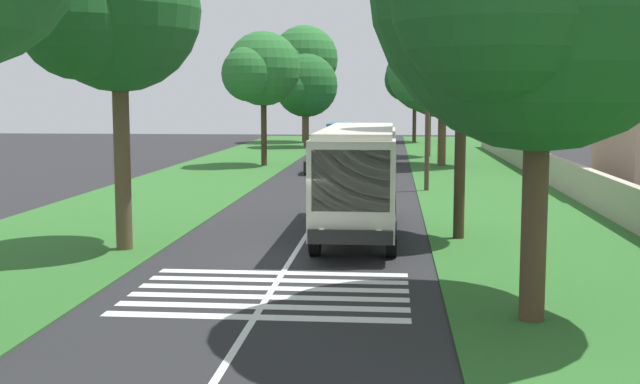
{
  "coord_description": "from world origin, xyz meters",
  "views": [
    {
      "loc": [
        -23.53,
        -2.96,
        4.77
      ],
      "look_at": [
        3.44,
        -0.54,
        1.6
      ],
      "focal_mm": 45.57,
      "sensor_mm": 36.0,
      "label": 1
    }
  ],
  "objects_px": {
    "trailing_car_0": "(370,172)",
    "utility_pole": "(428,112)",
    "roadside_tree_left_2": "(261,71)",
    "roadside_tree_right_3": "(459,26)",
    "roadside_tree_right_4": "(427,72)",
    "coach_bus": "(359,173)",
    "trailing_car_1": "(321,162)",
    "roadside_tree_left_4": "(113,15)",
    "roadside_tree_left_1": "(305,87)",
    "trailing_car_2": "(377,153)",
    "roadside_tree_right_2": "(439,68)",
    "roadside_tree_right_0": "(413,77)",
    "roadside_tree_left_3": "(303,61)",
    "trailing_minibus_0": "(341,134)"
  },
  "relations": [
    {
      "from": "coach_bus",
      "to": "roadside_tree_left_3",
      "type": "relative_size",
      "value": 0.91
    },
    {
      "from": "trailing_minibus_0",
      "to": "utility_pole",
      "type": "bearing_deg",
      "value": -168.04
    },
    {
      "from": "roadside_tree_left_3",
      "to": "roadside_tree_left_4",
      "type": "relative_size",
      "value": 1.23
    },
    {
      "from": "roadside_tree_left_4",
      "to": "utility_pole",
      "type": "xyz_separation_m",
      "value": [
        17.06,
        -10.25,
        -3.23
      ]
    },
    {
      "from": "roadside_tree_right_4",
      "to": "trailing_car_1",
      "type": "bearing_deg",
      "value": 153.76
    },
    {
      "from": "trailing_car_1",
      "to": "roadside_tree_right_3",
      "type": "xyz_separation_m",
      "value": [
        -23.57,
        -6.64,
        6.44
      ]
    },
    {
      "from": "trailing_car_0",
      "to": "utility_pole",
      "type": "bearing_deg",
      "value": -137.38
    },
    {
      "from": "roadside_tree_left_3",
      "to": "trailing_car_2",
      "type": "bearing_deg",
      "value": -162.08
    },
    {
      "from": "trailing_car_2",
      "to": "roadside_tree_right_0",
      "type": "xyz_separation_m",
      "value": [
        26.46,
        -3.24,
        6.17
      ]
    },
    {
      "from": "trailing_car_1",
      "to": "roadside_tree_left_4",
      "type": "height_order",
      "value": "roadside_tree_left_4"
    },
    {
      "from": "trailing_car_0",
      "to": "utility_pole",
      "type": "height_order",
      "value": "utility_pole"
    },
    {
      "from": "trailing_car_2",
      "to": "roadside_tree_left_1",
      "type": "xyz_separation_m",
      "value": [
        16.83,
        7.18,
        5.06
      ]
    },
    {
      "from": "roadside_tree_left_3",
      "to": "roadside_tree_left_1",
      "type": "bearing_deg",
      "value": -172.87
    },
    {
      "from": "roadside_tree_right_0",
      "to": "coach_bus",
      "type": "bearing_deg",
      "value": 176.85
    },
    {
      "from": "trailing_minibus_0",
      "to": "roadside_tree_right_0",
      "type": "height_order",
      "value": "roadside_tree_right_0"
    },
    {
      "from": "roadside_tree_left_2",
      "to": "utility_pole",
      "type": "xyz_separation_m",
      "value": [
        -14.25,
        -10.82,
        -2.54
      ]
    },
    {
      "from": "roadside_tree_right_0",
      "to": "roadside_tree_right_3",
      "type": "bearing_deg",
      "value": -179.93
    },
    {
      "from": "coach_bus",
      "to": "trailing_car_2",
      "type": "bearing_deg",
      "value": 0.04
    },
    {
      "from": "roadside_tree_right_2",
      "to": "utility_pole",
      "type": "xyz_separation_m",
      "value": [
        -14.85,
        1.36,
        -2.76
      ]
    },
    {
      "from": "coach_bus",
      "to": "trailing_car_1",
      "type": "xyz_separation_m",
      "value": [
        22.91,
        3.35,
        -1.48
      ]
    },
    {
      "from": "trailing_car_1",
      "to": "trailing_car_2",
      "type": "xyz_separation_m",
      "value": [
        9.21,
        -3.33,
        0.0
      ]
    },
    {
      "from": "trailing_minibus_0",
      "to": "roadside_tree_left_4",
      "type": "distance_m",
      "value": 47.14
    },
    {
      "from": "roadside_tree_left_2",
      "to": "roadside_tree_left_3",
      "type": "height_order",
      "value": "roadside_tree_left_3"
    },
    {
      "from": "trailing_car_2",
      "to": "roadside_tree_left_2",
      "type": "height_order",
      "value": "roadside_tree_left_2"
    },
    {
      "from": "trailing_car_0",
      "to": "roadside_tree_right_0",
      "type": "bearing_deg",
      "value": -4.52
    },
    {
      "from": "trailing_car_2",
      "to": "roadside_tree_right_0",
      "type": "bearing_deg",
      "value": -6.99
    },
    {
      "from": "trailing_car_0",
      "to": "roadside_tree_left_3",
      "type": "xyz_separation_m",
      "value": [
        40.95,
        8.2,
        7.89
      ]
    },
    {
      "from": "roadside_tree_right_4",
      "to": "coach_bus",
      "type": "bearing_deg",
      "value": 174.15
    },
    {
      "from": "roadside_tree_left_4",
      "to": "roadside_tree_right_2",
      "type": "relative_size",
      "value": 0.94
    },
    {
      "from": "roadside_tree_left_1",
      "to": "utility_pole",
      "type": "relative_size",
      "value": 1.15
    },
    {
      "from": "roadside_tree_right_4",
      "to": "utility_pole",
      "type": "distance_m",
      "value": 24.2
    },
    {
      "from": "roadside_tree_left_4",
      "to": "roadside_tree_right_0",
      "type": "bearing_deg",
      "value": -9.65
    },
    {
      "from": "roadside_tree_right_0",
      "to": "trailing_car_2",
      "type": "bearing_deg",
      "value": 173.01
    },
    {
      "from": "roadside_tree_left_1",
      "to": "roadside_tree_left_2",
      "type": "xyz_separation_m",
      "value": [
        -21.22,
        0.71,
        0.82
      ]
    },
    {
      "from": "trailing_car_1",
      "to": "roadside_tree_left_1",
      "type": "relative_size",
      "value": 0.49
    },
    {
      "from": "coach_bus",
      "to": "trailing_car_0",
      "type": "distance_m",
      "value": 16.8
    },
    {
      "from": "trailing_car_2",
      "to": "roadside_tree_right_2",
      "type": "relative_size",
      "value": 0.41
    },
    {
      "from": "trailing_car_1",
      "to": "roadside_tree_left_2",
      "type": "distance_m",
      "value": 8.87
    },
    {
      "from": "roadside_tree_left_2",
      "to": "roadside_tree_right_2",
      "type": "height_order",
      "value": "roadside_tree_right_2"
    },
    {
      "from": "roadside_tree_right_0",
      "to": "roadside_tree_right_4",
      "type": "distance_m",
      "value": 21.08
    },
    {
      "from": "roadside_tree_left_1",
      "to": "roadside_tree_right_2",
      "type": "relative_size",
      "value": 0.83
    },
    {
      "from": "trailing_car_0",
      "to": "roadside_tree_right_2",
      "type": "height_order",
      "value": "roadside_tree_right_2"
    },
    {
      "from": "roadside_tree_left_2",
      "to": "roadside_tree_right_3",
      "type": "height_order",
      "value": "roadside_tree_right_3"
    },
    {
      "from": "trailing_car_1",
      "to": "roadside_tree_left_4",
      "type": "relative_size",
      "value": 0.43
    },
    {
      "from": "trailing_car_1",
      "to": "roadside_tree_left_3",
      "type": "distance_m",
      "value": 36.0
    },
    {
      "from": "utility_pole",
      "to": "trailing_car_0",
      "type": "bearing_deg",
      "value": 42.62
    },
    {
      "from": "coach_bus",
      "to": "roadside_tree_left_1",
      "type": "relative_size",
      "value": 1.26
    },
    {
      "from": "trailing_car_1",
      "to": "roadside_tree_right_2",
      "type": "bearing_deg",
      "value": -54.56
    },
    {
      "from": "trailing_car_0",
      "to": "utility_pole",
      "type": "relative_size",
      "value": 0.56
    },
    {
      "from": "trailing_minibus_0",
      "to": "roadside_tree_left_1",
      "type": "xyz_separation_m",
      "value": [
        5.9,
        3.84,
        4.18
      ]
    }
  ]
}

